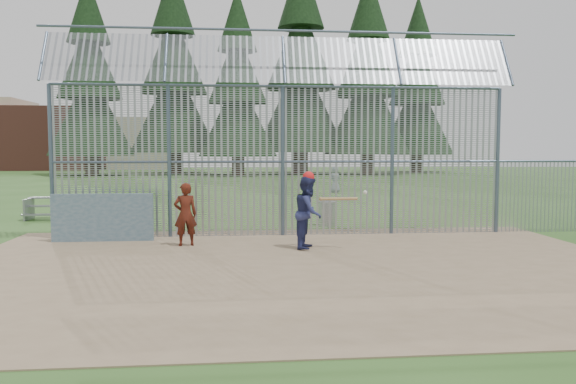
{
  "coord_description": "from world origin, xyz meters",
  "views": [
    {
      "loc": [
        -1.27,
        -11.48,
        2.34
      ],
      "look_at": [
        0.0,
        2.0,
        1.3
      ],
      "focal_mm": 35.0,
      "sensor_mm": 36.0,
      "label": 1
    }
  ],
  "objects": [
    {
      "name": "dugout_wall",
      "position": [
        -4.6,
        2.9,
        0.62
      ],
      "size": [
        2.5,
        0.12,
        1.2
      ],
      "primitive_type": "cube",
      "color": "#38566B",
      "rests_on": "dirt_infield"
    },
    {
      "name": "dirt_infield",
      "position": [
        0.0,
        -0.5,
        0.01
      ],
      "size": [
        14.0,
        10.0,
        0.02
      ],
      "primitive_type": "cube",
      "color": "#756047",
      "rests_on": "ground"
    },
    {
      "name": "bg_kid_seated",
      "position": [
        2.24,
        16.97,
        0.38
      ],
      "size": [
        0.47,
        0.26,
        0.77
      ],
      "primitive_type": "imported",
      "rotation": [
        0.0,
        0.0,
        2.98
      ],
      "color": "slate",
      "rests_on": "ground"
    },
    {
      "name": "conifer_row",
      "position": [
        1.93,
        41.51,
        10.83
      ],
      "size": [
        38.48,
        12.26,
        20.2
      ],
      "color": "#332319",
      "rests_on": "ground"
    },
    {
      "name": "distant_buildings",
      "position": [
        -23.18,
        56.49,
        3.6
      ],
      "size": [
        26.5,
        10.5,
        8.0
      ],
      "color": "brown",
      "rests_on": "ground"
    },
    {
      "name": "backstop_fence",
      "position": [
        1.81,
        3.43,
        2.36
      ],
      "size": [
        20.09,
        0.81,
        5.3
      ],
      "color": "#47566B",
      "rests_on": "ground"
    },
    {
      "name": "trash_can",
      "position": [
        1.51,
        5.34,
        0.38
      ],
      "size": [
        0.56,
        0.56,
        0.82
      ],
      "color": "#9799A0",
      "rests_on": "ground"
    },
    {
      "name": "batting_gear",
      "position": [
        0.57,
        1.38,
        1.59
      ],
      "size": [
        1.44,
        0.51,
        0.68
      ],
      "color": "red",
      "rests_on": "ground"
    },
    {
      "name": "bleacher",
      "position": [
        -6.7,
        7.73,
        0.41
      ],
      "size": [
        3.0,
        0.95,
        0.72
      ],
      "color": "gray",
      "rests_on": "ground"
    },
    {
      "name": "ground",
      "position": [
        0.0,
        0.0,
        0.0
      ],
      "size": [
        120.0,
        120.0,
        0.0
      ],
      "primitive_type": "plane",
      "color": "#2D511E",
      "rests_on": "ground"
    },
    {
      "name": "bg_kid_standing",
      "position": [
        4.06,
        18.16,
        0.71
      ],
      "size": [
        0.82,
        0.7,
        1.42
      ],
      "primitive_type": "imported",
      "rotation": [
        0.0,
        0.0,
        3.56
      ],
      "color": "slate",
      "rests_on": "ground"
    },
    {
      "name": "batter",
      "position": [
        0.42,
        1.42,
        0.86
      ],
      "size": [
        0.85,
        0.97,
        1.69
      ],
      "primitive_type": "imported",
      "rotation": [
        0.0,
        0.0,
        1.27
      ],
      "color": "navy",
      "rests_on": "dirt_infield"
    },
    {
      "name": "onlooker",
      "position": [
        -2.47,
        2.05,
        0.78
      ],
      "size": [
        0.61,
        0.47,
        1.51
      ],
      "primitive_type": "imported",
      "rotation": [
        0.0,
        0.0,
        3.35
      ],
      "color": "maroon",
      "rests_on": "dirt_infield"
    }
  ]
}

